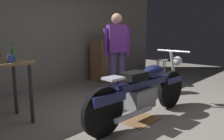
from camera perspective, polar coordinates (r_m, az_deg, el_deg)
The scene contains 9 objects.
ground_plane at distance 3.56m, azimuth 9.12°, elevation -11.56°, with size 12.00×12.00×0.00m, color gray.
back_wall at distance 5.39m, azimuth -16.57°, elevation 12.18°, with size 8.00×0.12×3.10m, color gray.
motorcycle at distance 3.26m, azimuth 8.22°, elevation -5.26°, with size 2.19×0.60×1.00m.
person_standing at distance 4.59m, azimuth 1.20°, elevation 5.24°, with size 0.51×0.37×1.67m.
shop_stool at distance 5.43m, azimuth 12.64°, elevation 1.19°, with size 0.32×0.32×0.64m.
wooden_dresser at distance 5.95m, azimuth -1.45°, elevation 2.68°, with size 0.80×0.47×1.10m.
drip_tray at distance 3.36m, azimuth 7.41°, elevation -12.76°, with size 0.56×0.40×0.01m, color olive.
mug_blue_enamel at distance 3.13m, azimuth -24.94°, elevation 2.66°, with size 0.11×0.07×0.10m.
bottle at distance 3.25m, azimuth -24.28°, elevation 3.74°, with size 0.06×0.06×0.24m.
Camera 1 is at (-2.78, -1.81, 1.29)m, focal length 35.13 mm.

